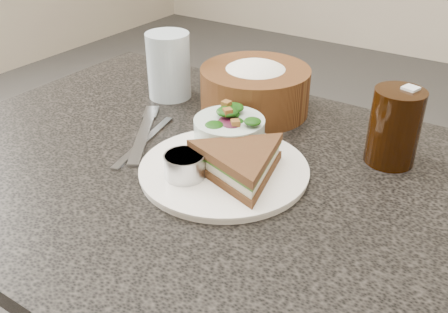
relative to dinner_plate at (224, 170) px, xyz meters
name	(u,v)px	position (x,y,z in m)	size (l,w,h in m)	color
dinner_plate	(224,170)	(0.00, 0.00, 0.00)	(0.26, 0.26, 0.01)	white
sandwich	(240,164)	(0.04, -0.01, 0.03)	(0.17, 0.17, 0.05)	#472C17
salad_bowl	(229,128)	(-0.03, 0.06, 0.04)	(0.12, 0.12, 0.07)	silver
dressing_ramekin	(185,166)	(-0.03, -0.05, 0.02)	(0.06, 0.06, 0.04)	#B0B1B4
orange_wedge	(251,138)	(0.00, 0.08, 0.02)	(0.06, 0.06, 0.03)	orange
fork	(143,136)	(-0.18, 0.02, 0.00)	(0.02, 0.20, 0.01)	#A6A9AF
knife	(144,142)	(-0.17, 0.01, 0.00)	(0.01, 0.20, 0.00)	#929498
bread_basket	(255,83)	(-0.08, 0.22, 0.05)	(0.21, 0.21, 0.12)	brown
cola_glass	(395,124)	(0.20, 0.18, 0.06)	(0.08, 0.08, 0.13)	black
water_glass	(169,66)	(-0.26, 0.19, 0.06)	(0.09, 0.09, 0.13)	silver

